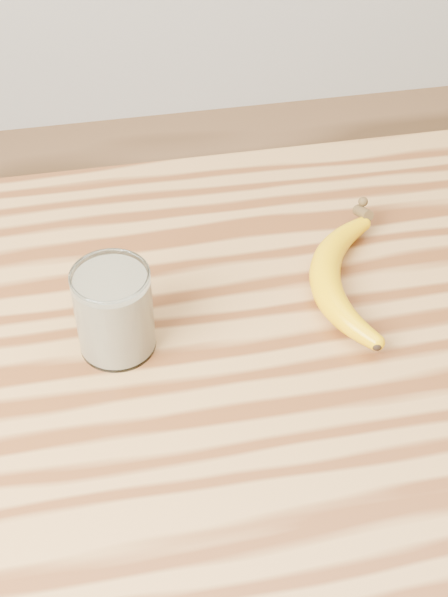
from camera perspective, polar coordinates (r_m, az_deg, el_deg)
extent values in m
cube|color=#A1703C|center=(1.07, 10.49, -2.41)|extent=(1.20, 0.80, 0.04)
cylinder|color=brown|center=(1.59, -14.66, -7.44)|extent=(0.06, 0.06, 0.86)
cylinder|color=white|center=(0.98, -7.55, -0.86)|extent=(0.09, 0.09, 0.11)
torus|color=white|center=(0.94, -7.86, 1.58)|extent=(0.09, 0.09, 0.00)
cylinder|color=beige|center=(0.98, -7.53, -1.03)|extent=(0.08, 0.08, 0.10)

